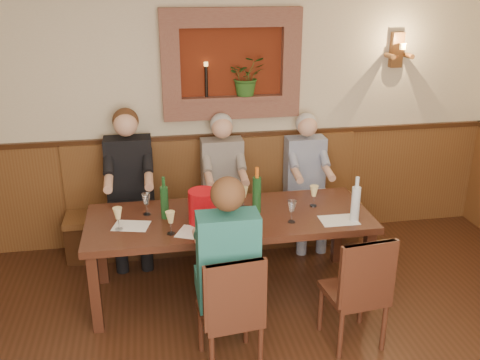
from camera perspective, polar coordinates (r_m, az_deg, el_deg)
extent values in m
cube|color=beige|center=(5.41, -3.08, 7.53)|extent=(6.00, 0.04, 2.80)
cube|color=brown|center=(5.65, -2.89, -0.92)|extent=(6.00, 0.04, 1.10)
cube|color=#381E0F|center=(5.47, -3.00, 4.68)|extent=(6.02, 0.06, 0.05)
cube|color=#5D1E0D|center=(5.34, -0.98, 12.29)|extent=(1.00, 0.02, 0.70)
cube|color=brown|center=(5.25, -0.93, 16.98)|extent=(1.36, 0.12, 0.18)
cube|color=brown|center=(5.38, -0.87, 7.59)|extent=(1.36, 0.12, 0.18)
cube|color=brown|center=(5.24, -7.43, 11.95)|extent=(0.18, 0.12, 0.70)
cube|color=brown|center=(5.42, 5.42, 12.34)|extent=(0.18, 0.12, 0.70)
cube|color=brown|center=(5.36, -0.88, 8.73)|extent=(1.00, 0.14, 0.04)
imported|color=#29581E|center=(5.34, 0.73, 11.04)|extent=(0.35, 0.30, 0.39)
cylinder|color=black|center=(5.29, -3.61, 10.41)|extent=(0.03, 0.03, 0.30)
cylinder|color=#FFBF59|center=(5.26, -3.65, 12.23)|extent=(0.04, 0.04, 0.04)
cube|color=brown|center=(5.80, 16.36, 13.18)|extent=(0.12, 0.08, 0.35)
cylinder|color=brown|center=(5.70, 15.68, 12.61)|extent=(0.05, 0.18, 0.05)
cylinder|color=brown|center=(5.79, 17.52, 12.55)|extent=(0.05, 0.18, 0.05)
cylinder|color=#FFBF59|center=(5.68, 16.98, 13.48)|extent=(0.06, 0.06, 0.06)
cube|color=#3B1C11|center=(4.56, -1.13, -4.17)|extent=(2.40, 0.90, 0.06)
cube|color=#3B1C11|center=(4.40, -15.18, -11.57)|extent=(0.08, 0.08, 0.69)
cube|color=#3B1C11|center=(4.71, 13.40, -9.08)|extent=(0.08, 0.08, 0.69)
cube|color=#3B1C11|center=(5.04, -14.56, -7.07)|extent=(0.08, 0.08, 0.69)
cube|color=#3B1C11|center=(5.31, 10.34, -5.20)|extent=(0.08, 0.08, 0.69)
cube|color=#381E0F|center=(5.60, -2.54, -5.07)|extent=(3.00, 0.40, 0.40)
cube|color=brown|center=(5.50, -2.58, -3.02)|extent=(3.00, 0.45, 0.06)
cube|color=brown|center=(5.54, -2.90, 1.17)|extent=(3.00, 0.06, 0.66)
cube|color=#3B1C11|center=(4.04, -1.10, -16.59)|extent=(0.43, 0.43, 0.39)
cube|color=#3B1C11|center=(3.91, -1.12, -14.03)|extent=(0.45, 0.45, 0.05)
cube|color=#3B1C11|center=(3.61, -0.35, -12.17)|extent=(0.41, 0.08, 0.49)
cube|color=#3B1C11|center=(4.33, 11.79, -14.18)|extent=(0.43, 0.43, 0.39)
cube|color=#3B1C11|center=(4.21, 12.02, -11.71)|extent=(0.45, 0.45, 0.05)
cube|color=#3B1C11|center=(3.93, 13.58, -9.76)|extent=(0.42, 0.08, 0.49)
cube|color=black|center=(5.41, -11.24, -6.16)|extent=(0.45, 0.47, 0.45)
cube|color=black|center=(5.31, -11.74, 1.40)|extent=(0.45, 0.24, 0.59)
sphere|color=#D8A384|center=(5.14, -12.11, 5.81)|extent=(0.23, 0.23, 0.23)
sphere|color=#4C2D19|center=(5.19, -12.11, 6.19)|extent=(0.25, 0.25, 0.25)
cube|color=#625B59|center=(5.46, -1.60, -5.46)|extent=(0.41, 0.43, 0.45)
cube|color=#625B59|center=(5.36, -1.93, 1.59)|extent=(0.41, 0.22, 0.54)
sphere|color=#D8A384|center=(5.20, -1.92, 5.59)|extent=(0.21, 0.21, 0.21)
sphere|color=#B2B2B2|center=(5.25, -2.00, 5.93)|extent=(0.23, 0.23, 0.23)
cube|color=navy|center=(5.64, 7.10, -4.72)|extent=(0.40, 0.42, 0.45)
cube|color=navy|center=(5.54, 6.91, 1.95)|extent=(0.40, 0.21, 0.52)
sphere|color=#D8A384|center=(5.39, 7.21, 5.69)|extent=(0.20, 0.20, 0.20)
sphere|color=#B2B2B2|center=(5.43, 7.07, 6.01)|extent=(0.22, 0.22, 0.22)
cube|color=#173E51|center=(4.19, -1.57, -14.50)|extent=(0.43, 0.45, 0.45)
cube|color=#173E51|center=(3.70, -1.28, -7.62)|extent=(0.43, 0.22, 0.56)
sphere|color=#D8A384|center=(3.55, -1.43, -1.50)|extent=(0.21, 0.21, 0.21)
sphere|color=#4C2D19|center=(3.50, -1.31, -1.50)|extent=(0.23, 0.23, 0.23)
cylinder|color=red|center=(4.38, -3.93, -2.86)|extent=(0.31, 0.31, 0.28)
cylinder|color=#19471E|center=(4.55, 1.80, -1.62)|extent=(0.08, 0.08, 0.32)
cylinder|color=orange|center=(4.47, 1.83, 0.81)|extent=(0.03, 0.03, 0.09)
cylinder|color=#19471E|center=(4.50, -8.05, -2.41)|extent=(0.09, 0.09, 0.28)
cylinder|color=#19471E|center=(4.43, -8.17, -0.22)|extent=(0.04, 0.04, 0.09)
cylinder|color=silver|center=(4.50, 12.21, -2.54)|extent=(0.09, 0.09, 0.30)
cylinder|color=silver|center=(4.42, 12.40, -0.23)|extent=(0.04, 0.04, 0.09)
cube|color=white|center=(4.46, -11.53, -4.81)|extent=(0.33, 0.27, 0.00)
cube|color=white|center=(4.34, -1.34, -5.09)|extent=(0.36, 0.31, 0.00)
cube|color=white|center=(4.54, 10.48, -4.24)|extent=(0.31, 0.22, 0.00)
cube|color=white|center=(4.26, -4.51, -5.65)|extent=(0.39, 0.34, 0.00)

